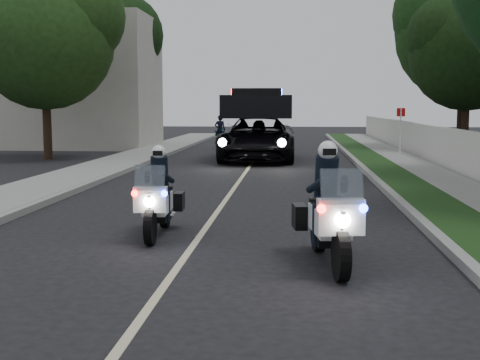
# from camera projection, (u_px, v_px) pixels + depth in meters

# --- Properties ---
(ground) EXTENTS (120.00, 120.00, 0.00)m
(ground) POSITION_uv_depth(u_px,v_px,m) (170.00, 278.00, 8.65)
(ground) COLOR black
(ground) RESTS_ON ground
(curb_right) EXTENTS (0.20, 60.00, 0.15)m
(curb_right) POSITION_uv_depth(u_px,v_px,m) (380.00, 184.00, 18.20)
(curb_right) COLOR gray
(curb_right) RESTS_ON ground
(grass_verge) EXTENTS (1.20, 60.00, 0.16)m
(grass_verge) POSITION_uv_depth(u_px,v_px,m) (405.00, 184.00, 18.14)
(grass_verge) COLOR #193814
(grass_verge) RESTS_ON ground
(sidewalk_right) EXTENTS (1.40, 60.00, 0.16)m
(sidewalk_right) POSITION_uv_depth(u_px,v_px,m) (452.00, 185.00, 18.03)
(sidewalk_right) COLOR gray
(sidewalk_right) RESTS_ON ground
(curb_left) EXTENTS (0.20, 60.00, 0.15)m
(curb_left) POSITION_uv_depth(u_px,v_px,m) (97.00, 181.00, 18.87)
(curb_left) COLOR gray
(curb_left) RESTS_ON ground
(sidewalk_left) EXTENTS (2.00, 60.00, 0.16)m
(sidewalk_left) POSITION_uv_depth(u_px,v_px,m) (61.00, 181.00, 18.97)
(sidewalk_left) COLOR gray
(sidewalk_left) RESTS_ON ground
(building_far) EXTENTS (8.00, 6.00, 7.00)m
(building_far) POSITION_uv_depth(u_px,v_px,m) (79.00, 83.00, 34.80)
(building_far) COLOR #A8A396
(building_far) RESTS_ON ground
(lane_marking) EXTENTS (0.12, 50.00, 0.01)m
(lane_marking) POSITION_uv_depth(u_px,v_px,m) (236.00, 185.00, 18.55)
(lane_marking) COLOR #BFB78C
(lane_marking) RESTS_ON ground
(police_moto_left) EXTENTS (0.74, 1.92, 1.61)m
(police_moto_left) POSITION_uv_depth(u_px,v_px,m) (159.00, 235.00, 11.44)
(police_moto_left) COLOR white
(police_moto_left) RESTS_ON ground
(police_moto_right) EXTENTS (1.02, 2.20, 1.80)m
(police_moto_right) POSITION_uv_depth(u_px,v_px,m) (328.00, 264.00, 9.38)
(police_moto_right) COLOR silver
(police_moto_right) RESTS_ON ground
(police_suv) EXTENTS (3.02, 6.52, 3.17)m
(police_suv) POSITION_uv_depth(u_px,v_px,m) (258.00, 160.00, 26.86)
(police_suv) COLOR black
(police_suv) RESTS_ON ground
(bicycle) EXTENTS (0.84, 1.95, 0.99)m
(bicycle) POSITION_uv_depth(u_px,v_px,m) (220.00, 148.00, 34.15)
(bicycle) COLOR black
(bicycle) RESTS_ON ground
(cyclist) EXTENTS (0.60, 0.43, 1.56)m
(cyclist) POSITION_uv_depth(u_px,v_px,m) (220.00, 148.00, 34.15)
(cyclist) COLOR black
(cyclist) RESTS_ON ground
(sign_post) EXTENTS (0.39, 0.39, 2.25)m
(sign_post) POSITION_uv_depth(u_px,v_px,m) (400.00, 161.00, 26.45)
(sign_post) COLOR #A9230C
(sign_post) RESTS_ON ground
(tree_right_d) EXTENTS (6.86, 6.86, 11.43)m
(tree_right_d) POSITION_uv_depth(u_px,v_px,m) (459.00, 150.00, 32.80)
(tree_right_d) COLOR #1C4115
(tree_right_d) RESTS_ON ground
(tree_right_e) EXTENTS (6.70, 6.70, 9.35)m
(tree_right_e) POSITION_uv_depth(u_px,v_px,m) (464.00, 153.00, 31.04)
(tree_right_e) COLOR black
(tree_right_e) RESTS_ON ground
(tree_left_near) EXTENTS (6.12, 6.12, 9.71)m
(tree_left_near) POSITION_uv_depth(u_px,v_px,m) (48.00, 159.00, 27.40)
(tree_left_near) COLOR #204216
(tree_left_near) RESTS_ON ground
(tree_left_far) EXTENTS (7.65, 7.65, 9.99)m
(tree_left_far) POSITION_uv_depth(u_px,v_px,m) (104.00, 146.00, 36.42)
(tree_left_far) COLOR black
(tree_left_far) RESTS_ON ground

